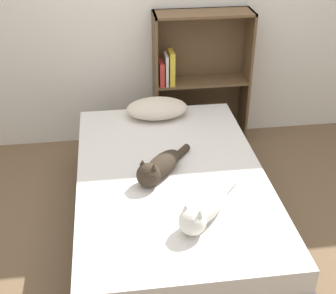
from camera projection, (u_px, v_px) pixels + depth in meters
name	position (u px, v px, depth m)	size (l,w,h in m)	color
ground_plane	(171.00, 228.00, 3.16)	(8.00, 8.00, 0.00)	brown
bed	(171.00, 201.00, 3.04)	(1.20, 1.89, 0.45)	#333338
pillow	(157.00, 108.00, 3.54)	(0.46, 0.30, 0.14)	beige
cat_light	(204.00, 208.00, 2.51)	(0.43, 0.50, 0.17)	white
cat_dark	(158.00, 167.00, 2.86)	(0.39, 0.45, 0.17)	#33281E
bookshelf	(197.00, 78.00, 3.90)	(0.78, 0.26, 1.14)	brown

